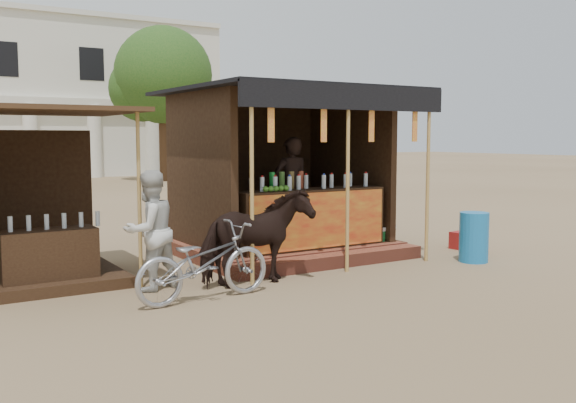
{
  "coord_description": "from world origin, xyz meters",
  "views": [
    {
      "loc": [
        -4.69,
        -5.97,
        1.99
      ],
      "look_at": [
        0.0,
        1.6,
        1.1
      ],
      "focal_mm": 40.0,
      "sensor_mm": 36.0,
      "label": 1
    }
  ],
  "objects": [
    {
      "name": "red_crate",
      "position": [
        3.99,
        2.0,
        0.15
      ],
      "size": [
        0.46,
        0.48,
        0.3
      ],
      "primitive_type": "cube",
      "rotation": [
        0.0,
        0.0,
        0.12
      ],
      "color": "maroon",
      "rests_on": "ground"
    },
    {
      "name": "bystander",
      "position": [
        -1.87,
        2.0,
        0.79
      ],
      "size": [
        0.91,
        0.8,
        1.57
      ],
      "primitive_type": "imported",
      "rotation": [
        0.0,
        0.0,
        3.45
      ],
      "color": "beige",
      "rests_on": "ground"
    },
    {
      "name": "cooler",
      "position": [
        2.43,
        2.6,
        0.23
      ],
      "size": [
        0.76,
        0.66,
        0.46
      ],
      "color": "#1B7A38",
      "rests_on": "ground"
    },
    {
      "name": "main_stall",
      "position": [
        1.02,
        3.36,
        1.03
      ],
      "size": [
        3.6,
        3.61,
        2.78
      ],
      "color": "brown",
      "rests_on": "ground"
    },
    {
      "name": "blue_barrel",
      "position": [
        3.19,
        1.1,
        0.4
      ],
      "size": [
        0.5,
        0.5,
        0.8
      ],
      "primitive_type": "cylinder",
      "rotation": [
        0.0,
        0.0,
        -0.09
      ],
      "color": "#1668A9",
      "rests_on": "ground"
    },
    {
      "name": "ground",
      "position": [
        0.0,
        0.0,
        0.0
      ],
      "size": [
        120.0,
        120.0,
        0.0
      ],
      "primitive_type": "plane",
      "color": "#846B4C",
      "rests_on": "ground"
    },
    {
      "name": "cow",
      "position": [
        -0.57,
        1.48,
        0.65
      ],
      "size": [
        1.57,
        0.78,
        1.29
      ],
      "primitive_type": "imported",
      "rotation": [
        0.0,
        0.0,
        1.62
      ],
      "color": "black",
      "rests_on": "ground"
    },
    {
      "name": "motorbike",
      "position": [
        -1.5,
        1.12,
        0.47
      ],
      "size": [
        1.85,
        0.77,
        0.95
      ],
      "primitive_type": "imported",
      "rotation": [
        0.0,
        0.0,
        1.65
      ],
      "color": "#9C9DA4",
      "rests_on": "ground"
    },
    {
      "name": "secondary_stall",
      "position": [
        -3.17,
        3.24,
        0.85
      ],
      "size": [
        2.4,
        2.4,
        2.38
      ],
      "color": "#362413",
      "rests_on": "ground"
    },
    {
      "name": "tree",
      "position": [
        5.81,
        22.14,
        4.63
      ],
      "size": [
        4.5,
        4.4,
        7.0
      ],
      "color": "#382314",
      "rests_on": "ground"
    }
  ]
}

